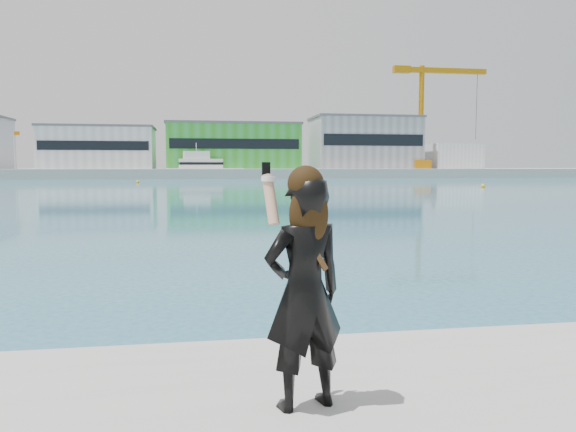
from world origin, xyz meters
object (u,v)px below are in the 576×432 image
dock_crane (426,113)px  motor_yacht (203,168)px  buoy_near (483,187)px  buoy_far (138,183)px  woman (304,285)px

dock_crane → motor_yacht: size_ratio=1.45×
buoy_near → buoy_far: bearing=149.5°
woman → motor_yacht: bearing=-106.5°
dock_crane → buoy_far: size_ratio=48.00×
motor_yacht → woman: 117.59m
woman → buoy_near: bearing=-135.7°
motor_yacht → woman: bearing=-96.6°
dock_crane → woman: (-53.73, -122.70, -13.36)m
buoy_near → buoy_far: size_ratio=1.00×
buoy_near → buoy_far: 50.38m
buoy_far → dock_crane: bearing=30.7°
buoy_far → woman: size_ratio=0.28×
dock_crane → buoy_near: size_ratio=48.00×
motor_yacht → buoy_far: size_ratio=33.07×
motor_yacht → buoy_near: size_ratio=33.07×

